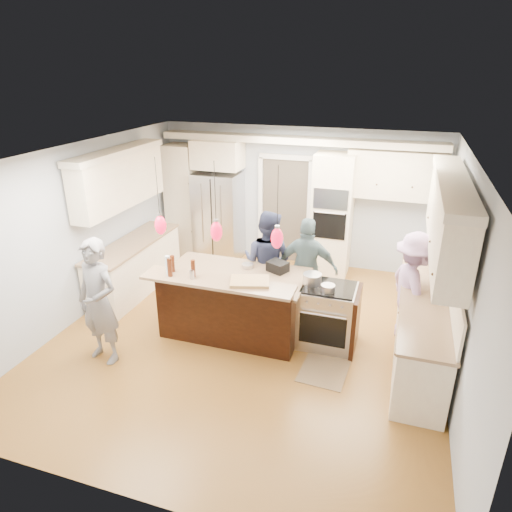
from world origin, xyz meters
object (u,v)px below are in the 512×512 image
(kitchen_island, at_px, (235,302))
(island_range, at_px, (329,316))
(person_far_left, at_px, (267,262))
(refrigerator, at_px, (219,217))
(person_bar_end, at_px, (98,302))

(kitchen_island, distance_m, island_range, 1.41)
(island_range, relative_size, person_far_left, 0.54)
(refrigerator, relative_size, person_bar_end, 1.03)
(island_range, height_order, person_bar_end, person_bar_end)
(person_bar_end, bearing_deg, person_far_left, 60.59)
(island_range, bearing_deg, person_bar_end, -155.37)
(person_far_left, bearing_deg, island_range, 156.09)
(island_range, distance_m, person_far_left, 1.39)
(refrigerator, relative_size, island_range, 1.96)
(kitchen_island, bearing_deg, person_far_left, 70.53)
(kitchen_island, xyz_separation_m, island_range, (1.41, 0.08, -0.03))
(refrigerator, xyz_separation_m, kitchen_island, (1.30, -2.57, -0.42))
(kitchen_island, xyz_separation_m, person_far_left, (0.27, 0.78, 0.36))
(island_range, height_order, person_far_left, person_far_left)
(kitchen_island, height_order, island_range, kitchen_island)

